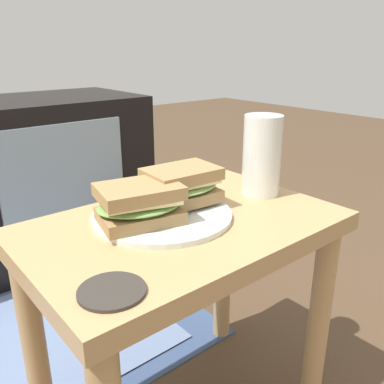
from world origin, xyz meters
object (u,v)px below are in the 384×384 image
Objects in this scene: tv_cabinet at (9,184)px; sandwich_back at (182,185)px; paper_bag at (176,241)px; coaster at (112,291)px; plate at (162,215)px; sandwich_front at (140,204)px; beer_glass at (262,157)px.

sandwich_back is (0.07, -0.90, 0.22)m from tv_cabinet.
paper_bag is (0.28, 0.39, -0.36)m from sandwich_back.
plate is at bearing 39.03° from coaster.
coaster is (-0.17, -1.07, 0.17)m from tv_cabinet.
tv_cabinet is at bearing 80.82° from coaster.
sandwich_front is (-0.04, -0.92, 0.21)m from tv_cabinet.
plate is at bearing -88.92° from tv_cabinet.
sandwich_back is at bearing -85.61° from tv_cabinet.
plate is 1.67× the size of sandwich_back.
sandwich_front is 0.29m from beer_glass.
coaster is 0.28× the size of paper_bag.
tv_cabinet is 10.92× the size of coaster.
sandwich_back reaches higher than coaster.
sandwich_back is 0.60m from paper_bag.
beer_glass is 0.53× the size of paper_bag.
paper_bag is at bearing 46.56° from coaster.
tv_cabinet is 0.93m from sandwich_back.
tv_cabinet reaches higher than sandwich_back.
tv_cabinet is at bearing 91.08° from plate.
paper_bag is at bearing -55.47° from tv_cabinet.
tv_cabinet is 1.00m from beer_glass.
sandwich_front is 1.90× the size of coaster.
beer_glass reaches higher than sandwich_back.
tv_cabinet reaches higher than coaster.
plate reaches higher than coaster.
plate is at bearing -170.83° from sandwich_back.
sandwich_back is (0.05, 0.01, 0.04)m from plate.
plate is 1.52× the size of sandwich_front.
coaster is at bearing -133.44° from paper_bag.
sandwich_front is 0.66m from paper_bag.
beer_glass reaches higher than coaster.
plate is 0.61m from paper_bag.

